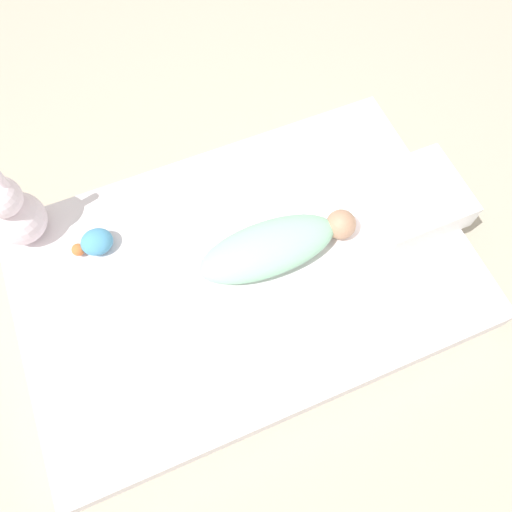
# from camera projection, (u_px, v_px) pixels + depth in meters

# --- Properties ---
(ground_plane) EXTENTS (12.00, 12.00, 0.00)m
(ground_plane) POSITION_uv_depth(u_px,v_px,m) (245.00, 281.00, 1.89)
(ground_plane) COLOR #B2A893
(bed_mattress) EXTENTS (1.59, 1.05, 0.13)m
(bed_mattress) POSITION_uv_depth(u_px,v_px,m) (245.00, 275.00, 1.83)
(bed_mattress) COLOR white
(bed_mattress) RESTS_ON ground_plane
(swaddled_baby) EXTENTS (0.59, 0.21, 0.13)m
(swaddled_baby) POSITION_uv_depth(u_px,v_px,m) (275.00, 246.00, 1.74)
(swaddled_baby) COLOR #99D6B2
(swaddled_baby) RESTS_ON bed_mattress
(pillow) EXTENTS (0.34, 0.31, 0.12)m
(pillow) POSITION_uv_depth(u_px,v_px,m) (414.00, 199.00, 1.82)
(pillow) COLOR white
(pillow) RESTS_ON bed_mattress
(bunny_plush) EXTENTS (0.19, 0.19, 0.40)m
(bunny_plush) POSITION_uv_depth(u_px,v_px,m) (13.00, 212.00, 1.70)
(bunny_plush) COLOR silver
(bunny_plush) RESTS_ON bed_mattress
(turtle_plush) EXTENTS (0.15, 0.10, 0.08)m
(turtle_plush) POSITION_uv_depth(u_px,v_px,m) (95.00, 243.00, 1.77)
(turtle_plush) COLOR #4C99C6
(turtle_plush) RESTS_ON bed_mattress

